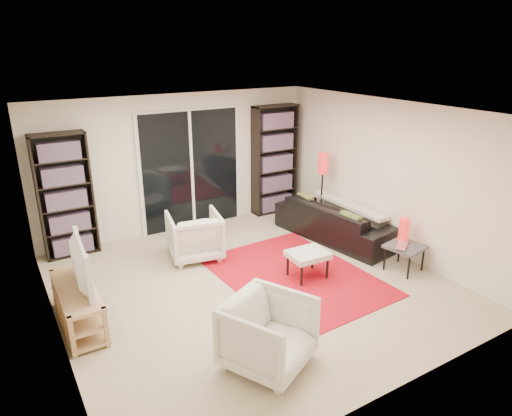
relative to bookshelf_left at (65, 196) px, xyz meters
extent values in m
plane|color=#C4B195|center=(1.95, -2.33, -0.98)|extent=(5.00, 5.00, 0.00)
cube|color=silver|center=(1.95, 0.17, 0.22)|extent=(5.00, 0.02, 2.40)
cube|color=silver|center=(1.95, -4.83, 0.22)|extent=(5.00, 0.02, 2.40)
cube|color=silver|center=(-0.55, -2.33, 0.22)|extent=(0.02, 5.00, 2.40)
cube|color=silver|center=(4.45, -2.33, 0.22)|extent=(0.02, 5.00, 2.40)
cube|color=white|center=(1.95, -2.33, 1.42)|extent=(5.00, 5.00, 0.02)
cube|color=white|center=(2.15, 0.14, 0.07)|extent=(1.92, 0.06, 2.16)
cube|color=black|center=(2.15, 0.10, 0.07)|extent=(1.80, 0.02, 2.10)
cube|color=white|center=(2.15, 0.09, 0.07)|extent=(0.05, 0.02, 2.10)
cube|color=black|center=(0.00, 0.01, 0.00)|extent=(0.80, 0.30, 1.95)
cube|color=#AA0A70|center=(0.00, -0.01, 0.00)|extent=(0.70, 0.22, 1.85)
cube|color=black|center=(3.85, 0.01, 0.07)|extent=(0.90, 0.30, 2.10)
cube|color=#AA0A70|center=(3.85, -0.01, 0.07)|extent=(0.80, 0.22, 2.00)
cube|color=tan|center=(-0.31, -2.10, -0.50)|extent=(0.41, 1.29, 0.04)
cube|color=tan|center=(-0.31, -2.10, -0.73)|extent=(0.41, 1.29, 0.03)
cube|color=tan|center=(-0.31, -2.10, -0.92)|extent=(0.41, 1.29, 0.04)
cube|color=tan|center=(-0.48, -2.71, -0.73)|extent=(0.05, 0.05, 0.50)
cube|color=tan|center=(-0.48, -1.49, -0.73)|extent=(0.05, 0.05, 0.50)
cube|color=tan|center=(-0.13, -2.71, -0.73)|extent=(0.05, 0.05, 0.50)
cube|color=tan|center=(-0.13, -1.49, -0.73)|extent=(0.05, 0.05, 0.50)
imported|color=black|center=(-0.29, -2.10, -0.19)|extent=(0.20, 1.01, 0.58)
cube|color=red|center=(2.60, -2.46, -0.97)|extent=(1.99, 2.64, 0.01)
imported|color=black|center=(4.01, -1.68, -0.66)|extent=(1.19, 2.29, 0.64)
imported|color=silver|center=(1.63, -1.12, -0.61)|extent=(0.92, 0.94, 0.73)
imported|color=silver|center=(1.24, -3.88, -0.60)|extent=(1.09, 1.10, 0.75)
cube|color=silver|center=(2.74, -2.57, -0.62)|extent=(0.57, 0.47, 0.08)
cylinder|color=black|center=(2.51, -2.74, -0.82)|extent=(0.04, 0.04, 0.32)
cylinder|color=black|center=(2.53, -2.38, -0.82)|extent=(0.04, 0.04, 0.32)
cylinder|color=black|center=(2.95, -2.76, -0.82)|extent=(0.04, 0.04, 0.32)
cylinder|color=black|center=(2.97, -2.40, -0.82)|extent=(0.04, 0.04, 0.32)
cube|color=#44454A|center=(4.10, -3.13, -0.60)|extent=(0.58, 0.58, 0.04)
cylinder|color=black|center=(3.94, -3.36, -0.79)|extent=(0.03, 0.03, 0.38)
cylinder|color=black|center=(3.87, -2.97, -0.79)|extent=(0.03, 0.03, 0.38)
cylinder|color=black|center=(4.33, -3.28, -0.79)|extent=(0.03, 0.03, 0.38)
cylinder|color=black|center=(4.25, -2.89, -0.79)|extent=(0.03, 0.03, 0.38)
imported|color=silver|center=(4.04, -3.17, -0.56)|extent=(0.40, 0.36, 0.03)
cylinder|color=red|center=(4.20, -2.99, -0.40)|extent=(0.16, 0.16, 0.36)
cylinder|color=black|center=(4.17, -1.08, -0.96)|extent=(0.20, 0.20, 0.03)
cylinder|color=black|center=(4.17, -1.08, -0.46)|extent=(0.03, 0.03, 1.02)
cylinder|color=red|center=(4.17, -1.08, 0.20)|extent=(0.18, 0.18, 0.37)
camera|label=1|loc=(-0.91, -7.21, 2.22)|focal=32.00mm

